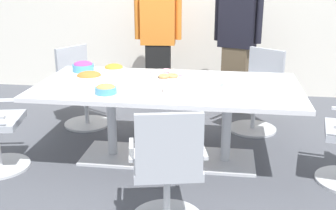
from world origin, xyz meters
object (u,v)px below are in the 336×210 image
Objects in this scene: conference_table at (168,97)px; donut_platter at (166,74)px; snack_bowl_cookies at (106,89)px; office_chair_2 at (257,95)px; person_standing_0 at (158,38)px; snack_bowl_chips_orange at (114,70)px; office_chair_3 at (82,91)px; snack_bowl_candy_mix at (83,66)px; plate_stack at (232,85)px; napkin_pile at (173,86)px; office_chair_0 at (167,175)px; person_standing_1 at (237,41)px; snack_bowl_pretzels at (89,78)px.

conference_table is 7.15× the size of donut_platter.
snack_bowl_cookies reaches higher than donut_platter.
office_chair_2 is 2.71× the size of donut_platter.
person_standing_0 is 8.35× the size of snack_bowl_chips_orange.
office_chair_3 is 1.25m from person_standing_0.
snack_bowl_candy_mix is (-0.37, 0.14, -0.01)m from snack_bowl_chips_orange.
plate_stack is (1.71, -0.81, 0.36)m from office_chair_3.
napkin_pile is at bearing -158.58° from plate_stack.
snack_bowl_candy_mix is 1.06× the size of plate_stack.
donut_platter is (0.41, 0.67, -0.02)m from snack_bowl_cookies.
conference_table is 1.13m from office_chair_0.
conference_table is 1.38× the size of person_standing_1.
person_standing_1 is at bearing 72.27° from napkin_pile.
donut_platter is at bearing 68.93° from office_chair_2.
snack_bowl_pretzels is at bearing -148.56° from donut_platter.
snack_bowl_cookies is 0.58m from napkin_pile.
snack_bowl_chips_orange is 0.39m from snack_bowl_candy_mix.
snack_bowl_pretzels is (-1.60, -1.04, 0.40)m from office_chair_2.
person_standing_0 reaches higher than donut_platter.
person_standing_1 is at bearing 47.64° from snack_bowl_chips_orange.
office_chair_3 is 1.40m from snack_bowl_cookies.
conference_table is at bearing -179.34° from plate_stack.
office_chair_2 is at bearing 145.83° from person_standing_0.
conference_table is at bearing 111.10° from napkin_pile.
snack_bowl_pretzels reaches higher than snack_bowl_candy_mix.
donut_platter is 0.52m from napkin_pile.
plate_stack is at bearing -24.70° from donut_platter.
office_chair_3 is at bearing 111.08° from office_chair_0.
napkin_pile is (1.02, -0.59, -0.01)m from snack_bowl_candy_mix.
donut_platter reaches higher than conference_table.
snack_bowl_cookies is at bearing -49.16° from snack_bowl_pretzels.
conference_table is 2.64× the size of office_chair_0.
snack_bowl_pretzels reaches higher than donut_platter.
conference_table is 1.04m from snack_bowl_candy_mix.
snack_bowl_chips_orange is at bearing 105.81° from office_chair_0.
snack_bowl_chips_orange reaches higher than conference_table.
snack_bowl_chips_orange is (0.55, -0.57, 0.40)m from office_chair_3.
snack_bowl_chips_orange is 1.00× the size of plate_stack.
office_chair_0 is at bearing -111.12° from plate_stack.
snack_bowl_chips_orange is at bearing -173.97° from donut_platter.
person_standing_0 is 9.39× the size of snack_bowl_cookies.
snack_bowl_candy_mix is at bearing 57.12° from person_standing_1.
office_chair_0 and office_chair_3 have the same top height.
conference_table is 11.57× the size of snack_bowl_chips_orange.
office_chair_0 is 1.04m from snack_bowl_cookies.
office_chair_0 is 3.64× the size of snack_bowl_pretzels.
snack_bowl_cookies is (-0.48, -0.36, 0.16)m from conference_table.
snack_bowl_pretzels is (-0.23, 0.27, 0.02)m from snack_bowl_cookies.
conference_table is at bearing 81.94° from office_chair_2.
person_standing_1 is 1.48m from donut_platter.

